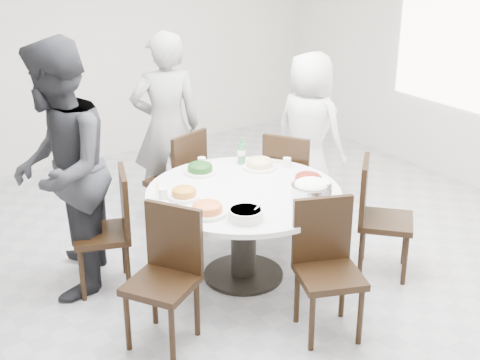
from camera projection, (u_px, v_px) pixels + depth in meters
floor at (234, 259)px, 5.66m from camera, size 6.00×6.00×0.01m
wall_back at (85, 40)px, 7.44m from camera, size 6.00×0.01×2.80m
dining_table at (244, 234)px, 5.26m from camera, size 1.50×1.50×0.75m
chair_ne at (292, 181)px, 6.03m from camera, size 0.58×0.58×0.95m
chair_n at (175, 179)px, 6.06m from camera, size 0.53×0.53×0.95m
chair_nw at (101, 232)px, 5.08m from camera, size 0.54×0.54×0.95m
chair_sw at (161, 281)px, 4.40m from camera, size 0.58×0.58×0.95m
chair_s at (330, 273)px, 4.50m from camera, size 0.55×0.55×0.95m
chair_se at (386, 219)px, 5.29m from camera, size 0.59×0.59×0.95m
diner_right at (309, 132)px, 6.40m from camera, size 0.69×0.86×1.54m
diner_middle at (166, 128)px, 6.14m from camera, size 0.75×0.60×1.78m
diner_left at (60, 171)px, 4.89m from camera, size 1.10×1.18×1.95m
dish_greens at (200, 169)px, 5.44m from camera, size 0.26×0.26×0.07m
dish_pale at (260, 164)px, 5.54m from camera, size 0.28×0.28×0.07m
dish_orange at (184, 194)px, 4.97m from camera, size 0.23×0.23×0.06m
dish_redbrown at (308, 181)px, 5.21m from camera, size 0.27×0.27×0.07m
dish_tofu at (207, 210)px, 4.70m from camera, size 0.28×0.28×0.07m
rice_bowl at (311, 193)px, 4.91m from camera, size 0.30×0.30×0.13m
soup_bowl at (246, 214)px, 4.63m from camera, size 0.25×0.25×0.08m
beverage_bottle at (241, 151)px, 5.62m from camera, size 0.07×0.07×0.23m
tea_cups at (200, 162)px, 5.57m from camera, size 0.07×0.07×0.08m
chopsticks at (201, 163)px, 5.66m from camera, size 0.24×0.04×0.01m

